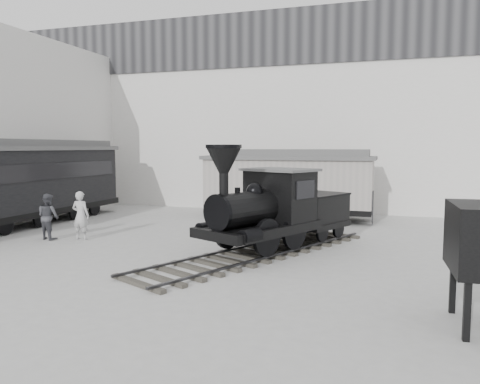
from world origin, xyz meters
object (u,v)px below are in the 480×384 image
(passenger_coach, at_px, (11,183))
(visitor_b, at_px, (48,216))
(visitor_a, at_px, (81,215))
(locomotive, at_px, (273,213))
(boxcar, at_px, (288,182))

(passenger_coach, distance_m, visitor_b, 3.82)
(passenger_coach, relative_size, visitor_a, 7.21)
(locomotive, height_order, passenger_coach, passenger_coach)
(visitor_b, bearing_deg, boxcar, -119.72)
(locomotive, xyz_separation_m, visitor_b, (-8.80, -0.55, -0.42))
(passenger_coach, xyz_separation_m, visitor_a, (4.52, -1.34, -1.05))
(visitor_a, bearing_deg, passenger_coach, -21.05)
(boxcar, xyz_separation_m, visitor_b, (-7.79, -7.99, -0.92))
(boxcar, distance_m, visitor_a, 10.13)
(locomotive, height_order, boxcar, locomotive)
(locomotive, relative_size, boxcar, 1.18)
(visitor_a, relative_size, visitor_b, 1.06)
(boxcar, relative_size, visitor_a, 4.50)
(passenger_coach, bearing_deg, boxcar, 31.26)
(passenger_coach, height_order, visitor_a, passenger_coach)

